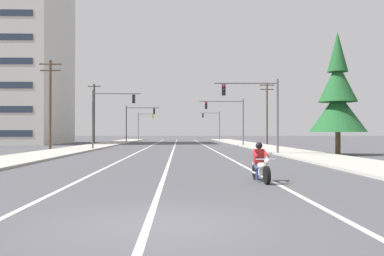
{
  "coord_description": "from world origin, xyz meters",
  "views": [
    {
      "loc": [
        0.37,
        -8.64,
        1.84
      ],
      "look_at": [
        1.35,
        24.85,
        2.15
      ],
      "focal_mm": 40.22,
      "sensor_mm": 36.0,
      "label": 1
    }
  ],
  "objects": [
    {
      "name": "lane_stripe_center",
      "position": [
        -0.26,
        45.0,
        0.0
      ],
      "size": [
        0.16,
        100.0,
        0.01
      ],
      "primitive_type": "cube",
      "color": "beige",
      "rests_on": "ground"
    },
    {
      "name": "lane_stripe_right",
      "position": [
        3.84,
        45.0,
        0.0
      ],
      "size": [
        0.16,
        100.0,
        0.01
      ],
      "primitive_type": "cube",
      "color": "beige",
      "rests_on": "ground"
    },
    {
      "name": "traffic_signal_mid_right",
      "position": [
        7.04,
        47.52,
        4.16
      ],
      "size": [
        5.85,
        0.57,
        6.2
      ],
      "color": "#56565B",
      "rests_on": "ground"
    },
    {
      "name": "traffic_signal_far_left",
      "position": [
        -7.7,
        87.11,
        4.03
      ],
      "size": [
        3.89,
        0.37,
        6.2
      ],
      "color": "#56565B",
      "rests_on": "ground"
    },
    {
      "name": "utility_pole_right_far",
      "position": [
        13.39,
        54.85,
        4.97
      ],
      "size": [
        2.22,
        0.26,
        9.22
      ],
      "color": "#4C3828",
      "rests_on": "ground"
    },
    {
      "name": "conifer_tree_right_verge_near",
      "position": [
        13.07,
        25.42,
        4.54
      ],
      "size": [
        4.5,
        4.5,
        9.9
      ],
      "color": "#4C3828",
      "rests_on": "ground"
    },
    {
      "name": "sidewalk_kerb_left",
      "position": [
        -10.28,
        40.0,
        0.07
      ],
      "size": [
        4.4,
        110.0,
        0.14
      ],
      "primitive_type": "cube",
      "color": "#ADA89E",
      "rests_on": "ground"
    },
    {
      "name": "ground_plane",
      "position": [
        0.0,
        0.0,
        0.0
      ],
      "size": [
        400.0,
        400.0,
        0.0
      ],
      "primitive_type": "plane",
      "color": "#47474C"
    },
    {
      "name": "traffic_signal_near_left",
      "position": [
        -7.19,
        36.33,
        4.11
      ],
      "size": [
        5.07,
        0.44,
        6.2
      ],
      "color": "#56565B",
      "rests_on": "ground"
    },
    {
      "name": "sidewalk_kerb_right",
      "position": [
        10.28,
        40.0,
        0.07
      ],
      "size": [
        4.4,
        110.0,
        0.14
      ],
      "primitive_type": "cube",
      "color": "#ADA89E",
      "rests_on": "ground"
    },
    {
      "name": "traffic_signal_near_right",
      "position": [
        6.9,
        26.41,
        4.12
      ],
      "size": [
        5.3,
        0.37,
        6.2
      ],
      "color": "#56565B",
      "rests_on": "ground"
    },
    {
      "name": "utility_pole_left_near",
      "position": [
        -12.82,
        35.55,
        4.95
      ],
      "size": [
        2.26,
        0.26,
        9.17
      ],
      "color": "#4C3828",
      "rests_on": "ground"
    },
    {
      "name": "motorcycle_with_rider",
      "position": [
        3.37,
        7.18,
        0.59
      ],
      "size": [
        0.7,
        2.19,
        1.46
      ],
      "color": "black",
      "rests_on": "ground"
    },
    {
      "name": "traffic_signal_mid_left",
      "position": [
        -6.85,
        62.83,
        4.14
      ],
      "size": [
        5.52,
        0.37,
        6.2
      ],
      "color": "#56565B",
      "rests_on": "ground"
    },
    {
      "name": "traffic_signal_far_right",
      "position": [
        7.63,
        81.51,
        4.05
      ],
      "size": [
        4.2,
        0.37,
        6.2
      ],
      "color": "#56565B",
      "rests_on": "ground"
    },
    {
      "name": "utility_pole_left_far",
      "position": [
        -13.73,
        62.74,
        5.11
      ],
      "size": [
        2.11,
        0.26,
        9.8
      ],
      "color": "brown",
      "rests_on": "ground"
    },
    {
      "name": "apartment_building_far_left_block",
      "position": [
        -27.38,
        59.0,
        14.99
      ],
      "size": [
        18.83,
        17.7,
        29.96
      ],
      "color": "beige",
      "rests_on": "ground"
    },
    {
      "name": "lane_stripe_left",
      "position": [
        -3.41,
        45.0,
        0.0
      ],
      "size": [
        0.16,
        100.0,
        0.01
      ],
      "primitive_type": "cube",
      "color": "beige",
      "rests_on": "ground"
    }
  ]
}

